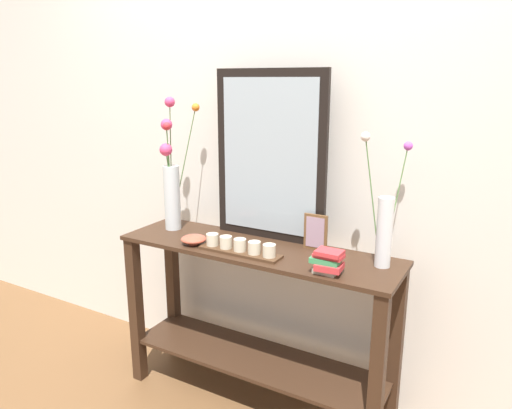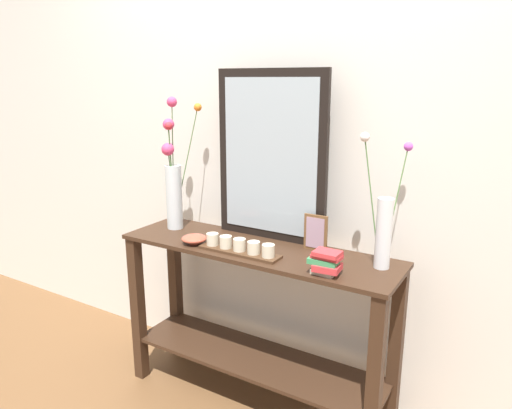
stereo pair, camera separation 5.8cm
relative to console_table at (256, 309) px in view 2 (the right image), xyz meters
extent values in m
cube|color=brown|center=(0.00, 0.00, -0.51)|extent=(7.00, 6.00, 0.02)
cube|color=silver|center=(0.00, 0.31, 0.85)|extent=(6.40, 0.08, 2.70)
cube|color=#382316|center=(0.00, 0.00, 0.30)|extent=(1.34, 0.38, 0.02)
cube|color=#382316|center=(0.00, 0.00, -0.27)|extent=(1.28, 0.34, 0.02)
cube|color=#382316|center=(-0.63, -0.15, -0.10)|extent=(0.06, 0.06, 0.79)
cube|color=#382316|center=(0.63, -0.15, -0.10)|extent=(0.06, 0.06, 0.79)
cube|color=#382316|center=(-0.63, 0.15, -0.10)|extent=(0.06, 0.06, 0.79)
cube|color=#382316|center=(0.63, 0.15, -0.10)|extent=(0.06, 0.06, 0.79)
cube|color=black|center=(-0.01, 0.16, 0.72)|extent=(0.57, 0.03, 0.80)
cube|color=#9EADB7|center=(-0.01, 0.14, 0.72)|extent=(0.49, 0.00, 0.72)
cylinder|color=silver|center=(-0.52, 0.04, 0.48)|extent=(0.08, 0.08, 0.33)
cylinder|color=#4C753D|center=(-0.51, 0.03, 0.53)|extent=(0.01, 0.05, 0.40)
sphere|color=#EA4275|center=(-0.52, 0.01, 0.73)|extent=(0.06, 0.06, 0.06)
cylinder|color=#4C753D|center=(-0.48, 0.09, 0.63)|extent=(0.10, 0.11, 0.60)
sphere|color=orange|center=(-0.43, 0.15, 0.93)|extent=(0.04, 0.04, 0.04)
cylinder|color=#4C753D|center=(-0.53, 0.06, 0.53)|extent=(0.07, 0.03, 0.40)
sphere|color=#B24CB7|center=(-0.56, 0.07, 0.73)|extent=(0.04, 0.04, 0.04)
cylinder|color=#4C753D|center=(-0.51, 0.04, 0.65)|extent=(0.01, 0.04, 0.63)
sphere|color=#EA4275|center=(-0.52, 0.05, 0.96)|extent=(0.05, 0.05, 0.05)
cylinder|color=#4C753D|center=(-0.51, 0.02, 0.59)|extent=(0.01, 0.01, 0.52)
sphere|color=#EA4275|center=(-0.51, 0.02, 0.85)|extent=(0.06, 0.06, 0.06)
cylinder|color=#4C753D|center=(-0.51, 0.02, 0.59)|extent=(0.02, 0.05, 0.52)
sphere|color=red|center=(-0.50, 0.00, 0.85)|extent=(0.04, 0.04, 0.04)
cylinder|color=silver|center=(0.57, 0.06, 0.46)|extent=(0.07, 0.07, 0.29)
cylinder|color=#4C753D|center=(0.59, 0.12, 0.57)|extent=(0.05, 0.11, 0.47)
sphere|color=#B24CB7|center=(0.61, 0.17, 0.81)|extent=(0.04, 0.04, 0.04)
cylinder|color=#4C753D|center=(0.51, 0.05, 0.59)|extent=(0.09, 0.02, 0.52)
sphere|color=silver|center=(0.47, 0.04, 0.85)|extent=(0.04, 0.04, 0.04)
cube|color=#472D1C|center=(-0.02, -0.10, 0.32)|extent=(0.39, 0.09, 0.01)
cylinder|color=beige|center=(-0.17, -0.10, 0.35)|extent=(0.06, 0.06, 0.05)
cylinder|color=beige|center=(-0.10, -0.10, 0.35)|extent=(0.06, 0.06, 0.05)
cylinder|color=beige|center=(-0.02, -0.10, 0.35)|extent=(0.06, 0.06, 0.05)
cylinder|color=beige|center=(0.05, -0.10, 0.35)|extent=(0.06, 0.06, 0.05)
cylinder|color=beige|center=(0.12, -0.10, 0.35)|extent=(0.06, 0.06, 0.05)
cube|color=brown|center=(0.25, 0.11, 0.40)|extent=(0.11, 0.01, 0.17)
cube|color=#A58598|center=(0.25, 0.11, 0.40)|extent=(0.09, 0.00, 0.14)
cylinder|color=#B24C38|center=(-0.28, -0.10, 0.32)|extent=(0.05, 0.05, 0.01)
ellipsoid|color=#B24C38|center=(-0.28, -0.10, 0.34)|extent=(0.12, 0.12, 0.03)
cube|color=#B2A893|center=(0.39, -0.12, 0.32)|extent=(0.10, 0.08, 0.02)
cube|color=#C63338|center=(0.41, -0.13, 0.35)|extent=(0.11, 0.10, 0.03)
cube|color=#388E56|center=(0.39, -0.13, 0.37)|extent=(0.12, 0.07, 0.02)
cube|color=#C63338|center=(0.40, -0.12, 0.39)|extent=(0.12, 0.07, 0.02)
cube|color=#C63338|center=(0.41, -0.13, 0.41)|extent=(0.11, 0.08, 0.02)
camera|label=1|loc=(1.03, -1.82, 1.07)|focal=33.61mm
camera|label=2|loc=(1.08, -1.79, 1.07)|focal=33.61mm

